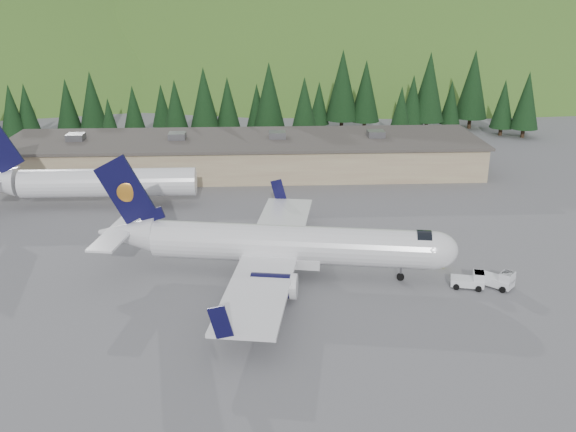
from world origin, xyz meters
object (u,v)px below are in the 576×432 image
(second_airliner, at_px, (85,182))
(terminal_building, at_px, (244,155))
(airliner, at_px, (281,245))
(ramp_worker, at_px, (443,260))
(baggage_tug_a, at_px, (471,280))
(baggage_tug_b, at_px, (499,280))

(second_airliner, distance_m, terminal_building, 25.55)
(airliner, relative_size, ramp_worker, 18.57)
(baggage_tug_a, xyz_separation_m, terminal_building, (-21.64, 41.57, 1.90))
(second_airliner, bearing_deg, baggage_tug_b, -30.18)
(baggage_tug_a, distance_m, ramp_worker, 4.61)
(airliner, height_order, terminal_building, airliner)
(baggage_tug_b, distance_m, ramp_worker, 6.06)
(airliner, relative_size, terminal_building, 0.49)
(baggage_tug_b, relative_size, ramp_worker, 1.81)
(airliner, bearing_deg, ramp_worker, 11.80)
(airliner, distance_m, second_airliner, 32.38)
(airliner, height_order, ramp_worker, airliner)
(ramp_worker, bearing_deg, terminal_building, -94.82)
(baggage_tug_a, bearing_deg, terminal_building, 132.00)
(airliner, xyz_separation_m, second_airliner, (-23.91, 21.83, 0.22))
(second_airliner, bearing_deg, baggage_tug_a, -31.61)
(airliner, height_order, second_airliner, airliner)
(second_airliner, height_order, baggage_tug_b, second_airliner)
(airliner, bearing_deg, terminal_building, 105.57)
(second_airliner, bearing_deg, airliner, -42.40)
(baggage_tug_b, xyz_separation_m, ramp_worker, (-4.03, 4.52, 0.19))
(terminal_building, bearing_deg, ramp_worker, -61.43)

